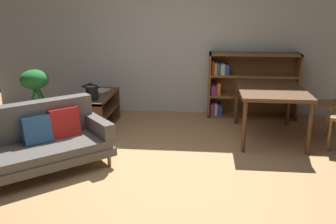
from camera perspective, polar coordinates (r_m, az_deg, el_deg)
ground_plane at (r=4.21m, az=-1.27°, el=-10.19°), size 8.16×8.16×0.00m
back_wall_panel at (r=6.47m, az=1.57°, el=11.72°), size 6.80×0.10×2.70m
fabric_couch at (r=4.47m, az=-22.16°, el=-4.64°), size 1.96×1.86×0.79m
media_console at (r=5.88m, az=-11.12°, el=0.19°), size 0.47×1.12×0.54m
open_laptop at (r=6.06m, az=-11.10°, el=3.56°), size 0.45×0.38×0.09m
desk_speaker at (r=5.47m, az=-11.92°, el=3.00°), size 0.18×0.18×0.21m
potted_floor_plant at (r=5.85m, az=-20.22°, el=3.12°), size 0.45×0.53×0.97m
dining_table at (r=5.41m, az=15.93°, el=2.94°), size 0.93×1.32×0.75m
bookshelf at (r=6.44m, az=12.40°, el=4.17°), size 1.52×0.34×1.12m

